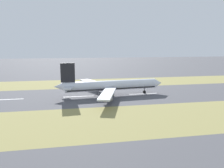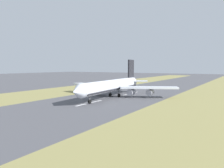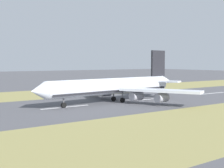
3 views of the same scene
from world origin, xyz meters
TOP-DOWN VIEW (x-y plane):
  - ground_plane at (0.00, 0.00)m, footprint 800.00×800.00m
  - grass_median_west at (-45.00, 0.00)m, footprint 40.00×600.00m
  - grass_median_east at (45.00, 0.00)m, footprint 40.00×600.00m
  - centreline_dash_near at (0.00, -54.22)m, footprint 1.20×18.00m
  - centreline_dash_mid at (0.00, -14.22)m, footprint 1.20×18.00m
  - centreline_dash_far at (0.00, 25.78)m, footprint 1.20×18.00m
  - airplane_main_jet at (0.87, 3.88)m, footprint 63.91×67.22m

SIDE VIEW (x-z plane):
  - ground_plane at x=0.00m, z-range 0.00..0.00m
  - grass_median_west at x=-45.00m, z-range 0.00..0.01m
  - grass_median_east at x=45.00m, z-range 0.00..0.01m
  - centreline_dash_near at x=0.00m, z-range 0.00..0.01m
  - centreline_dash_mid at x=0.00m, z-range 0.00..0.01m
  - centreline_dash_far at x=0.00m, z-range 0.00..0.01m
  - airplane_main_jet at x=0.87m, z-range -4.08..16.12m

